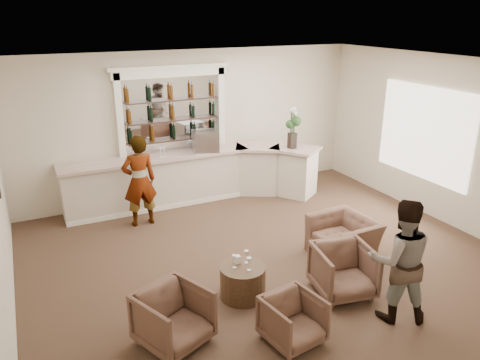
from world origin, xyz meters
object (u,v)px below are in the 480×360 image
armchair_right (344,271)px  flower_vase (293,125)px  guest (400,261)px  armchair_left (174,318)px  armchair_center (293,320)px  cocktail_table (243,282)px  sommelier (139,181)px  bar_counter (196,177)px  armchair_far (344,237)px  espresso_machine (205,141)px

armchair_right → flower_vase: 4.30m
guest → armchair_right: size_ratio=2.09×
armchair_left → armchair_center: bearing=-47.5°
armchair_right → cocktail_table: bearing=167.8°
sommelier → armchair_center: size_ratio=2.61×
bar_counter → sommelier: 1.62m
bar_counter → armchair_right: bearing=-81.2°
armchair_center → flower_vase: size_ratio=0.76×
armchair_center → armchair_right: armchair_right is taller
armchair_far → armchair_right: bearing=-41.1°
flower_vase → sommelier: bearing=-178.9°
guest → armchair_center: 1.67m
cocktail_table → espresso_machine: espresso_machine is taller
armchair_center → flower_vase: bearing=49.8°
armchair_left → sommelier: bearing=58.7°
cocktail_table → armchair_center: (0.13, -1.20, 0.07)m
guest → espresso_machine: 5.30m
bar_counter → armchair_center: (-0.58, -5.07, -0.25)m
bar_counter → flower_vase: bearing=-16.2°
cocktail_table → espresso_machine: 4.13m
sommelier → armchair_far: bearing=134.1°
cocktail_table → guest: size_ratio=0.39×
bar_counter → espresso_machine: 0.84m
espresso_machine → armchair_right: bearing=-74.8°
espresso_machine → cocktail_table: bearing=-94.5°
bar_counter → armchair_left: size_ratio=6.88×
bar_counter → flower_vase: size_ratio=6.12×
sommelier → flower_vase: size_ratio=1.97×
cocktail_table → armchair_center: bearing=-83.6°
sommelier → armchair_right: size_ratio=2.17×
armchair_left → flower_vase: 5.74m
bar_counter → sommelier: (-1.42, -0.68, 0.35)m
cocktail_table → flower_vase: (2.83, 3.25, 1.42)m
armchair_far → espresso_machine: bearing=-164.7°
armchair_left → flower_vase: (4.09, 3.82, 1.29)m
armchair_left → flower_vase: flower_vase is taller
sommelier → armchair_far: size_ratio=1.73×
bar_counter → armchair_right: (0.69, -4.46, -0.19)m
guest → armchair_left: size_ratio=2.14×
espresso_machine → armchair_left: bearing=-107.1°
cocktail_table → sommelier: sommelier is taller
bar_counter → guest: (0.98, -5.24, 0.32)m
armchair_left → guest: bearing=-38.2°
armchair_center → bar_counter: bearing=74.5°
espresso_machine → flower_vase: flower_vase is taller
cocktail_table → sommelier: bearing=102.6°
armchair_center → flower_vase: 5.38m
armchair_right → espresso_machine: 4.57m
cocktail_table → armchair_right: bearing=-22.8°
sommelier → armchair_left: 3.83m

